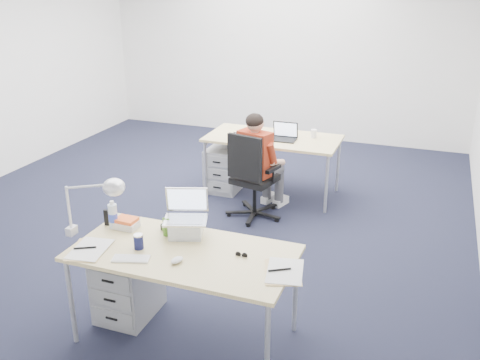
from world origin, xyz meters
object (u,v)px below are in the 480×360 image
water_bottle (113,214)px  far_cup (314,134)px  drawer_pedestal_near (128,284)px  seated_person (261,163)px  silver_laptop (185,215)px  desk_far (273,141)px  desk_lamp (86,205)px  sunglasses (241,255)px  wireless_keyboard (131,259)px  book_stack (127,223)px  bear_figurine (166,226)px  computer_mouse (177,260)px  dark_laptop (283,131)px  drawer_pedestal_far (225,169)px  cordless_phone (106,217)px  headphones (176,228)px  desk_near (183,257)px  office_chair (253,193)px  can_koozie (139,242)px

water_bottle → far_cup: water_bottle is taller
drawer_pedestal_near → water_bottle: (-0.12, 0.05, 0.57)m
seated_person → silver_laptop: (0.10, -2.13, 0.31)m
desk_far → drawer_pedestal_near: desk_far is taller
desk_lamp → sunglasses: bearing=17.6°
far_cup → drawer_pedestal_near: bearing=-104.8°
water_bottle → wireless_keyboard: bearing=-45.1°
book_stack → far_cup: (0.81, 2.90, 0.01)m
bear_figurine → book_stack: 0.35m
seated_person → bear_figurine: size_ratio=8.22×
drawer_pedestal_near → computer_mouse: 0.80m
dark_laptop → far_cup: 0.39m
seated_person → drawer_pedestal_far: seated_person is taller
cordless_phone → headphones: bearing=1.7°
seated_person → dark_laptop: (0.11, 0.50, 0.24)m
wireless_keyboard → book_stack: size_ratio=1.44×
wireless_keyboard → computer_mouse: size_ratio=2.48×
drawer_pedestal_near → desk_far: bearing=83.4°
drawer_pedestal_far → dark_laptop: dark_laptop is taller
book_stack → dark_laptop: size_ratio=0.59×
drawer_pedestal_near → silver_laptop: 0.79m
headphones → desk_lamp: size_ratio=0.47×
desk_near → seated_person: size_ratio=1.35×
office_chair → silver_laptop: 2.06m
can_koozie → computer_mouse: bearing=-13.7°
wireless_keyboard → cordless_phone: size_ratio=1.95×
water_bottle → cordless_phone: bearing=165.5°
far_cup → desk_lamp: bearing=-107.4°
seated_person → book_stack: size_ratio=6.65×
drawer_pedestal_far → desk_lamp: size_ratio=1.03×
desk_lamp → far_cup: 3.30m
can_koozie → dark_laptop: 2.94m
bear_figurine → silver_laptop: bearing=-4.6°
silver_laptop → sunglasses: silver_laptop is taller
can_koozie → dark_laptop: bearing=85.4°
water_bottle → office_chair: bearing=77.6°
drawer_pedestal_near → book_stack: bearing=105.0°
office_chair → desk_far: bearing=102.7°
desk_near → bear_figurine: size_ratio=11.12×
headphones → sunglasses: (0.62, -0.21, -0.01)m
water_bottle → dark_laptop: (0.59, 2.70, -0.00)m
computer_mouse → water_bottle: (-0.70, 0.31, 0.09)m
silver_laptop → water_bottle: (-0.59, -0.08, -0.06)m
can_koozie → sunglasses: bearing=11.7°
desk_near → dark_laptop: bearing=91.6°
office_chair → book_stack: size_ratio=5.63×
seated_person → silver_laptop: 2.15m
bear_figurine → cordless_phone: size_ratio=1.10×
far_cup → cordless_phone: bearing=-108.6°
drawer_pedestal_near → drawer_pedestal_far: size_ratio=1.00×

